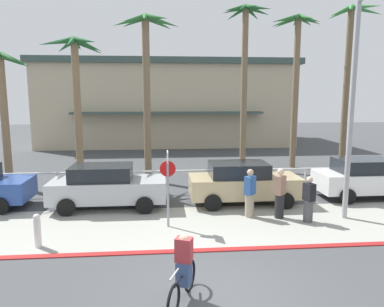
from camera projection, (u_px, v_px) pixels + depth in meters
ground_plane at (183, 184)px, 17.90m from camera, size 80.00×80.00×0.00m
sidewalk_strip at (194, 226)px, 12.19m from camera, size 44.00×4.00×0.02m
curb_paint at (200, 250)px, 10.22m from camera, size 44.00×0.24×0.03m
building_backdrop at (167, 102)px, 34.16m from camera, size 22.21×11.75×7.38m
rail_fence at (185, 174)px, 16.29m from camera, size 24.74×0.08×1.04m
stop_sign_bike_lane at (168, 178)px, 11.84m from camera, size 0.52×0.56×2.56m
bollard_3 at (37, 230)px, 10.40m from camera, size 0.20×0.20×1.00m
streetlight_curb at (356, 97)px, 12.06m from camera, size 0.24×2.54×7.50m
palm_tree_1 at (1, 82)px, 16.81m from camera, size 2.85×3.59×6.37m
palm_tree_2 at (76, 73)px, 17.49m from camera, size 3.05×3.12×7.14m
palm_tree_3 at (146, 58)px, 17.68m from camera, size 3.28×2.71×8.24m
palm_tree_4 at (245, 48)px, 21.04m from camera, size 2.85×3.20×9.52m
palm_tree_5 at (296, 52)px, 21.12m from camera, size 3.25×3.45×9.00m
palm_tree_6 at (349, 55)px, 20.81m from camera, size 3.20×3.19×9.44m
car_silver_1 at (107, 186)px, 14.04m from camera, size 4.40×2.02×1.69m
car_tan_2 at (243, 183)px, 14.61m from camera, size 4.40×2.02×1.69m
car_white_3 at (368, 178)px, 15.46m from camera, size 4.40×2.02×1.69m
cyclist_black_0 at (183, 270)px, 7.64m from camera, size 0.73×1.71×1.50m
pedestrian_0 at (250, 195)px, 12.95m from camera, size 0.47×0.46×1.77m
pedestrian_1 at (280, 195)px, 12.82m from camera, size 0.47×0.46×1.83m
pedestrian_2 at (309, 201)px, 12.44m from camera, size 0.40×0.46×1.62m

